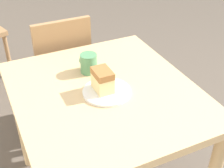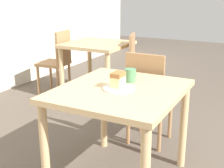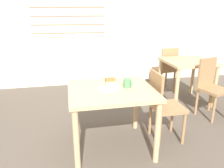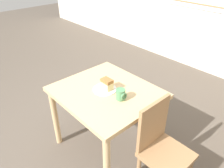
{
  "view_description": "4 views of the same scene",
  "coord_description": "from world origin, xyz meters",
  "px_view_note": "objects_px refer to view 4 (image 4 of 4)",
  "views": [
    {
      "loc": [
        -1.02,
        1.05,
        1.57
      ],
      "look_at": [
        0.03,
        0.56,
        0.79
      ],
      "focal_mm": 50.0,
      "sensor_mm": 36.0,
      "label": 1
    },
    {
      "loc": [
        -1.8,
        -0.34,
        1.4
      ],
      "look_at": [
        0.04,
        0.63,
        0.77
      ],
      "focal_mm": 50.0,
      "sensor_mm": 36.0,
      "label": 2
    },
    {
      "loc": [
        -0.37,
        -1.62,
        1.55
      ],
      "look_at": [
        0.08,
        0.6,
        0.78
      ],
      "focal_mm": 35.0,
      "sensor_mm": 36.0,
      "label": 3
    },
    {
      "loc": [
        1.37,
        -0.54,
        1.87
      ],
      "look_at": [
        0.09,
        0.62,
        0.8
      ],
      "focal_mm": 35.0,
      "sensor_mm": 36.0,
      "label": 4
    }
  ],
  "objects_px": {
    "chair_near_window": "(161,147)",
    "coffee_mug": "(121,95)",
    "cake_slice": "(107,84)",
    "dining_table_near": "(107,100)",
    "plate": "(105,89)"
  },
  "relations": [
    {
      "from": "cake_slice",
      "to": "coffee_mug",
      "type": "xyz_separation_m",
      "value": [
        0.19,
        -0.01,
        -0.02
      ]
    },
    {
      "from": "chair_near_window",
      "to": "coffee_mug",
      "type": "relative_size",
      "value": 8.88
    },
    {
      "from": "chair_near_window",
      "to": "plate",
      "type": "height_order",
      "value": "chair_near_window"
    },
    {
      "from": "cake_slice",
      "to": "coffee_mug",
      "type": "height_order",
      "value": "cake_slice"
    },
    {
      "from": "plate",
      "to": "dining_table_near",
      "type": "bearing_deg",
      "value": 2.06
    },
    {
      "from": "chair_near_window",
      "to": "coffee_mug",
      "type": "height_order",
      "value": "chair_near_window"
    },
    {
      "from": "dining_table_near",
      "to": "coffee_mug",
      "type": "height_order",
      "value": "coffee_mug"
    },
    {
      "from": "chair_near_window",
      "to": "cake_slice",
      "type": "relative_size",
      "value": 8.21
    },
    {
      "from": "chair_near_window",
      "to": "cake_slice",
      "type": "distance_m",
      "value": 0.73
    },
    {
      "from": "coffee_mug",
      "to": "plate",
      "type": "bearing_deg",
      "value": -178.27
    },
    {
      "from": "plate",
      "to": "coffee_mug",
      "type": "bearing_deg",
      "value": 1.73
    },
    {
      "from": "cake_slice",
      "to": "coffee_mug",
      "type": "bearing_deg",
      "value": -2.31
    },
    {
      "from": "cake_slice",
      "to": "chair_near_window",
      "type": "bearing_deg",
      "value": 1.52
    },
    {
      "from": "plate",
      "to": "coffee_mug",
      "type": "relative_size",
      "value": 2.26
    },
    {
      "from": "dining_table_near",
      "to": "chair_near_window",
      "type": "xyz_separation_m",
      "value": [
        0.64,
        0.03,
        -0.14
      ]
    }
  ]
}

